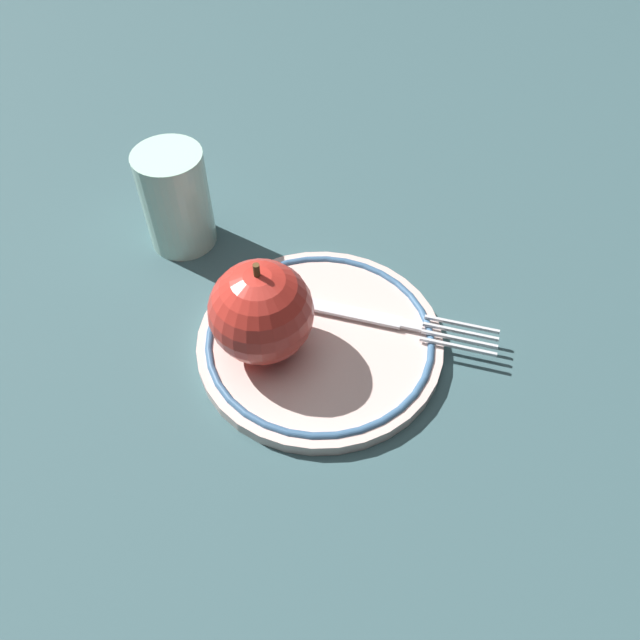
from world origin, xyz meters
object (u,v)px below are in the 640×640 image
(apple_red_whole, at_px, (261,312))
(drinking_glass, at_px, (176,199))
(plate, at_px, (320,341))
(fork, at_px, (385,320))

(apple_red_whole, xyz_separation_m, drinking_glass, (-0.14, 0.09, -0.01))
(plate, bearing_deg, apple_red_whole, -142.46)
(fork, relative_size, drinking_glass, 1.83)
(plate, xyz_separation_m, apple_red_whole, (-0.04, -0.03, 0.05))
(apple_red_whole, height_order, drinking_glass, apple_red_whole)
(plate, bearing_deg, fork, 42.34)
(drinking_glass, bearing_deg, plate, -18.83)
(plate, distance_m, drinking_glass, 0.19)
(apple_red_whole, xyz_separation_m, fork, (0.08, 0.07, -0.04))
(apple_red_whole, distance_m, fork, 0.11)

